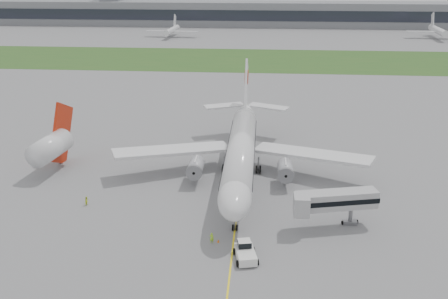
# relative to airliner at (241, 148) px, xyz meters

# --- Properties ---
(ground) EXTENTS (600.00, 600.00, 0.00)m
(ground) POSITION_rel_airliner_xyz_m (0.00, -4.87, -5.66)
(ground) COLOR gray
(ground) RESTS_ON ground
(apron_markings) EXTENTS (70.00, 70.00, 0.04)m
(apron_markings) POSITION_rel_airliner_xyz_m (0.00, -9.87, -5.66)
(apron_markings) COLOR yellow
(apron_markings) RESTS_ON ground
(grass_strip) EXTENTS (600.00, 50.00, 0.02)m
(grass_strip) POSITION_rel_airliner_xyz_m (0.00, 115.13, -5.65)
(grass_strip) COLOR #295520
(grass_strip) RESTS_ON ground
(terminal_building) EXTENTS (320.00, 22.30, 14.00)m
(terminal_building) POSITION_rel_airliner_xyz_m (0.00, 225.00, 1.34)
(terminal_building) COLOR slate
(terminal_building) RESTS_ON ground
(control_tower) EXTENTS (12.00, 12.00, 56.00)m
(control_tower) POSITION_rel_airliner_xyz_m (-90.00, 227.13, -5.66)
(control_tower) COLOR slate
(control_tower) RESTS_ON ground
(airliner) EXTENTS (48.13, 53.95, 17.88)m
(airliner) POSITION_rel_airliner_xyz_m (0.00, 0.00, 0.00)
(airliner) COLOR silver
(airliner) RESTS_ON ground
(pushback_tug) EXTENTS (3.69, 4.80, 2.24)m
(pushback_tug) POSITION_rel_airliner_xyz_m (1.84, -27.22, -4.63)
(pushback_tug) COLOR silver
(pushback_tug) RESTS_ON ground
(jet_bridge) EXTENTS (12.78, 6.32, 6.01)m
(jet_bridge) POSITION_rel_airliner_xyz_m (14.26, -17.91, -1.21)
(jet_bridge) COLOR #A5A5A7
(jet_bridge) RESTS_ON ground
(safety_cone_left) EXTENTS (0.35, 0.35, 0.48)m
(safety_cone_left) POSITION_rel_airliner_xyz_m (-2.16, -23.44, -5.42)
(safety_cone_left) COLOR #E75F0C
(safety_cone_left) RESTS_ON ground
(safety_cone_right) EXTENTS (0.37, 0.37, 0.50)m
(safety_cone_right) POSITION_rel_airliner_xyz_m (1.28, -26.99, -5.41)
(safety_cone_right) COLOR #E75F0C
(safety_cone_right) RESTS_ON ground
(ground_crew_near) EXTENTS (0.62, 0.43, 1.64)m
(ground_crew_near) POSITION_rel_airliner_xyz_m (-3.08, -23.67, -4.84)
(ground_crew_near) COLOR #9EDF25
(ground_crew_near) RESTS_ON ground
(ground_crew_far) EXTENTS (0.72, 0.85, 1.54)m
(ground_crew_far) POSITION_rel_airliner_xyz_m (-24.73, -13.64, -4.89)
(ground_crew_far) COLOR #C8DF25
(ground_crew_far) RESTS_ON ground
(neighbor_aircraft) EXTENTS (5.75, 15.94, 12.89)m
(neighbor_aircraft) POSITION_rel_airliner_xyz_m (-35.70, -0.06, -0.55)
(neighbor_aircraft) COLOR #AD2009
(neighbor_aircraft) RESTS_ON ground
(distant_aircraft_left) EXTENTS (28.16, 25.19, 10.26)m
(distant_aircraft_left) POSITION_rel_airliner_xyz_m (-43.74, 173.99, -5.66)
(distant_aircraft_left) COLOR silver
(distant_aircraft_left) RESTS_ON ground
(distant_aircraft_right) EXTENTS (31.91, 28.55, 11.63)m
(distant_aircraft_right) POSITION_rel_airliner_xyz_m (91.44, 179.37, -5.66)
(distant_aircraft_right) COLOR silver
(distant_aircraft_right) RESTS_ON ground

